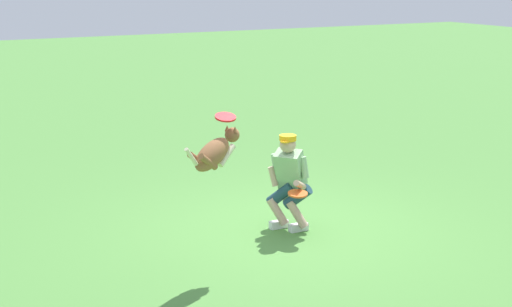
{
  "coord_description": "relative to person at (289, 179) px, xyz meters",
  "views": [
    {
      "loc": [
        4.68,
        7.96,
        3.35
      ],
      "look_at": [
        0.66,
        0.35,
        1.2
      ],
      "focal_mm": 51.76,
      "sensor_mm": 36.0,
      "label": 1
    }
  ],
  "objects": [
    {
      "name": "person",
      "position": [
        0.0,
        0.0,
        0.0
      ],
      "size": [
        0.56,
        0.71,
        1.29
      ],
      "rotation": [
        0.0,
        0.0,
        0.66
      ],
      "color": "silver",
      "rests_on": "ground_plane"
    },
    {
      "name": "dog",
      "position": [
        1.42,
        0.79,
        0.7
      ],
      "size": [
        0.89,
        0.54,
        0.48
      ],
      "rotation": [
        0.0,
        0.0,
        3.64
      ],
      "color": "brown"
    },
    {
      "name": "ground_plane",
      "position": [
        0.02,
        0.02,
        -0.7
      ],
      "size": [
        60.0,
        60.0,
        0.0
      ],
      "primitive_type": "plane",
      "color": "#4E883C"
    },
    {
      "name": "frisbee_flying",
      "position": [
        1.22,
        0.64,
        1.04
      ],
      "size": [
        0.26,
        0.26,
        0.09
      ],
      "primitive_type": "cylinder",
      "rotation": [
        -0.25,
        0.04,
        0.07
      ],
      "color": "red"
    },
    {
      "name": "frisbee_held",
      "position": [
        0.09,
        0.37,
        -0.09
      ],
      "size": [
        0.32,
        0.32,
        0.06
      ],
      "primitive_type": "cylinder",
      "rotation": [
        0.1,
        -0.07,
        3.46
      ],
      "color": "#E35B23",
      "rests_on": "person"
    }
  ]
}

